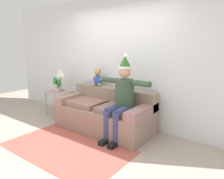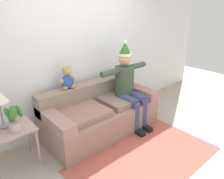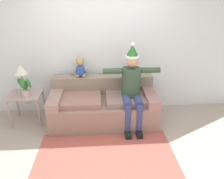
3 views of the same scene
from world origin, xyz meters
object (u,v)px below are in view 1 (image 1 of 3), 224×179
couch (105,113)px  teddy_bear (98,78)px  table_lamp (60,74)px  person_seated (122,97)px  side_table (59,95)px  potted_plant (57,85)px

couch → teddy_bear: teddy_bear is taller
table_lamp → person_seated: bearing=-8.8°
couch → side_table: bearing=177.8°
table_lamp → side_table: bearing=-71.1°
couch → potted_plant: 1.47m
couch → side_table: size_ratio=3.30×
table_lamp → potted_plant: bearing=-65.0°
side_table → teddy_bear: bearing=12.6°
teddy_bear → side_table: size_ratio=0.64×
couch → table_lamp: size_ratio=3.65×
teddy_bear → potted_plant: 1.05m
teddy_bear → potted_plant: bearing=-161.4°
person_seated → teddy_bear: person_seated is taller
teddy_bear → side_table: teddy_bear is taller
person_seated → teddy_bear: size_ratio=4.04×
side_table → table_lamp: (-0.03, 0.09, 0.51)m
side_table → table_lamp: 0.52m
teddy_bear → potted_plant: teddy_bear is taller
teddy_bear → side_table: (-1.03, -0.23, -0.49)m
person_seated → side_table: bearing=173.8°
person_seated → side_table: 2.00m
teddy_bear → table_lamp: teddy_bear is taller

